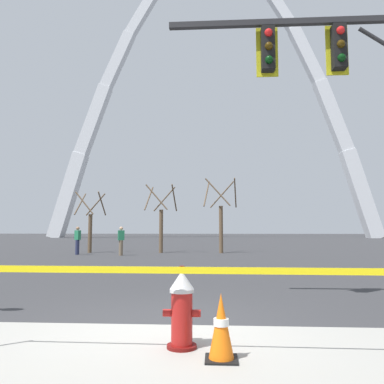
# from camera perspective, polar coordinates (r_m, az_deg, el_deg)

# --- Properties ---
(ground_plane) EXTENTS (240.00, 240.00, 0.00)m
(ground_plane) POSITION_cam_1_polar(r_m,az_deg,el_deg) (6.18, -4.12, -18.96)
(ground_plane) COLOR #333335
(fire_hydrant) EXTENTS (0.46, 0.48, 0.99)m
(fire_hydrant) POSITION_cam_1_polar(r_m,az_deg,el_deg) (4.93, -1.50, -16.89)
(fire_hydrant) COLOR #5E0F0D
(fire_hydrant) RESTS_ON ground
(caution_tape_barrier) EXTENTS (4.85, 0.11, 1.04)m
(caution_tape_barrier) POSITION_cam_1_polar(r_m,az_deg,el_deg) (4.64, -2.52, -14.65)
(caution_tape_barrier) COLOR #232326
(caution_tape_barrier) RESTS_ON ground
(traffic_cone_by_hydrant) EXTENTS (0.36, 0.36, 0.73)m
(traffic_cone_by_hydrant) POSITION_cam_1_polar(r_m,az_deg,el_deg) (4.54, 4.32, -19.28)
(traffic_cone_by_hydrant) COLOR black
(traffic_cone_by_hydrant) RESTS_ON ground
(monument_arch) EXTENTS (56.50, 2.32, 51.97)m
(monument_arch) POSITION_cam_1_polar(r_m,az_deg,el_deg) (69.22, 2.79, 12.49)
(monument_arch) COLOR silver
(monument_arch) RESTS_ON ground
(tree_far_left) EXTENTS (1.73, 1.74, 3.74)m
(tree_far_left) POSITION_cam_1_polar(r_m,az_deg,el_deg) (24.88, -14.78, -4.83)
(tree_far_left) COLOR brown
(tree_far_left) RESTS_ON ground
(tree_left_mid) EXTENTS (1.92, 1.94, 4.17)m
(tree_left_mid) POSITION_cam_1_polar(r_m,az_deg,el_deg) (24.07, -4.59, -4.51)
(tree_left_mid) COLOR brown
(tree_left_mid) RESTS_ON ground
(tree_center_left) EXTENTS (2.07, 2.09, 4.51)m
(tree_center_left) POSITION_cam_1_polar(r_m,az_deg,el_deg) (23.81, 4.27, -4.14)
(tree_center_left) COLOR brown
(tree_center_left) RESTS_ON ground
(pedestrian_walking_left) EXTENTS (0.39, 0.35, 1.59)m
(pedestrian_walking_left) POSITION_cam_1_polar(r_m,az_deg,el_deg) (23.20, -16.53, -6.83)
(pedestrian_walking_left) COLOR #232847
(pedestrian_walking_left) RESTS_ON ground
(pedestrian_standing_center) EXTENTS (0.39, 0.32, 1.59)m
(pedestrian_standing_center) POSITION_cam_1_polar(r_m,az_deg,el_deg) (21.86, -10.42, -7.06)
(pedestrian_standing_center) COLOR brown
(pedestrian_standing_center) RESTS_ON ground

